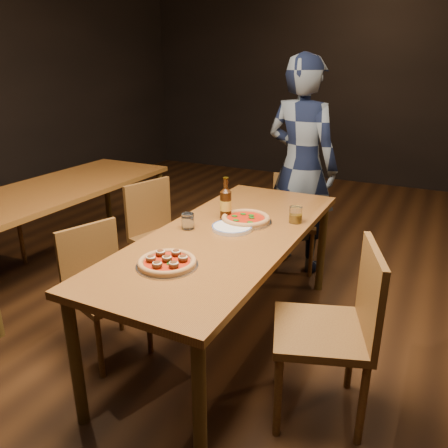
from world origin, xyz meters
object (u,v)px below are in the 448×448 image
at_px(pizza_margherita, 246,219).
at_px(amber_glass, 296,215).
at_px(chair_main_sw, 166,238).
at_px(plate_stack, 232,228).
at_px(table_main, 228,244).
at_px(water_glass, 188,221).
at_px(chair_main_e, 321,330).
at_px(beer_bottle, 226,204).
at_px(diner, 301,167).
at_px(table_left, 59,194).
at_px(chair_main_nw, 107,292).
at_px(pizza_meatball, 167,262).
at_px(chair_end, 293,222).

bearing_deg(pizza_margherita, amber_glass, 26.05).
xyz_separation_m(chair_main_sw, plate_stack, (0.71, -0.32, 0.31)).
height_order(table_main, pizza_margherita, pizza_margherita).
bearing_deg(water_glass, amber_glass, 36.34).
relative_size(chair_main_e, beer_bottle, 3.62).
height_order(chair_main_e, pizza_margherita, chair_main_e).
bearing_deg(diner, chair_main_e, 125.69).
relative_size(table_left, chair_main_nw, 2.41).
relative_size(table_main, pizza_margherita, 6.10).
xyz_separation_m(pizza_meatball, diner, (0.10, 1.84, 0.12)).
height_order(table_main, beer_bottle, beer_bottle).
distance_m(table_left, pizza_meatball, 1.84).
bearing_deg(plate_stack, diner, 88.64).
relative_size(chair_end, plate_stack, 3.40).
bearing_deg(beer_bottle, diner, 81.85).
xyz_separation_m(pizza_meatball, water_glass, (-0.18, 0.49, 0.03)).
bearing_deg(chair_end, chair_main_sw, -146.03).
relative_size(chair_end, pizza_margherita, 2.53).
distance_m(chair_end, plate_stack, 1.23).
bearing_deg(chair_main_sw, pizza_meatball, -128.84).
distance_m(pizza_meatball, beer_bottle, 0.77).
distance_m(chair_main_e, beer_bottle, 1.04).
bearing_deg(water_glass, chair_main_nw, -131.95).
relative_size(pizza_meatball, diner, 0.17).
distance_m(chair_end, pizza_meatball, 1.81).
relative_size(chair_end, amber_glass, 8.19).
xyz_separation_m(plate_stack, diner, (0.03, 1.24, 0.12)).
xyz_separation_m(chair_main_nw, plate_stack, (0.58, 0.49, 0.35)).
xyz_separation_m(chair_end, beer_bottle, (-0.13, -1.02, 0.43)).
height_order(chair_main_e, water_glass, chair_main_e).
height_order(chair_main_sw, chair_main_e, chair_main_e).
bearing_deg(diner, table_main, 103.02).
bearing_deg(chair_main_e, diner, -177.98).
relative_size(chair_main_sw, diner, 0.50).
distance_m(water_glass, diner, 1.38).
height_order(table_main, diner, diner).
bearing_deg(pizza_meatball, pizza_margherita, 83.48).
bearing_deg(water_glass, table_main, 11.88).
distance_m(pizza_meatball, plate_stack, 0.60).
bearing_deg(table_left, water_glass, -13.56).
bearing_deg(chair_end, table_main, -106.63).
height_order(table_main, chair_end, chair_end).
xyz_separation_m(chair_main_sw, diner, (0.74, 0.93, 0.44)).
distance_m(pizza_meatball, amber_glass, 0.96).
bearing_deg(chair_main_e, chair_main_sw, -136.59).
height_order(water_glass, diner, diner).
bearing_deg(amber_glass, plate_stack, -135.81).
relative_size(chair_main_nw, water_glass, 8.72).
bearing_deg(chair_main_e, chair_end, -176.54).
height_order(table_left, water_glass, water_glass).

